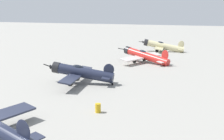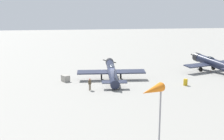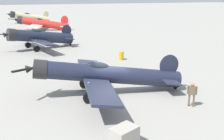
{
  "view_description": "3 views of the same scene",
  "coord_description": "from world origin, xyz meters",
  "px_view_note": "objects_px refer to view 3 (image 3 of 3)",
  "views": [
    {
      "loc": [
        17.39,
        -16.14,
        10.08
      ],
      "look_at": [
        1.02,
        22.71,
        1.6
      ],
      "focal_mm": 47.04,
      "sensor_mm": 36.0,
      "label": 1
    },
    {
      "loc": [
        37.17,
        -10.96,
        9.27
      ],
      "look_at": [
        0.0,
        0.0,
        1.8
      ],
      "focal_mm": 42.45,
      "sensor_mm": 36.0,
      "label": 2
    },
    {
      "loc": [
        -7.21,
        -16.95,
        6.99
      ],
      "look_at": [
        0.0,
        0.0,
        1.8
      ],
      "focal_mm": 42.74,
      "sensor_mm": 36.0,
      "label": 3
    }
  ],
  "objects_px": {
    "airplane_foreground": "(105,75)",
    "airplane_outer_stand": "(29,17)",
    "airplane_far_line": "(42,23)",
    "ground_crew_mechanic": "(192,92)",
    "airplane_mid_apron": "(39,37)",
    "equipment_crate": "(124,136)",
    "fuel_drum": "(121,56)"
  },
  "relations": [
    {
      "from": "airplane_far_line",
      "to": "ground_crew_mechanic",
      "type": "distance_m",
      "value": 43.51
    },
    {
      "from": "airplane_mid_apron",
      "to": "airplane_far_line",
      "type": "distance_m",
      "value": 20.24
    },
    {
      "from": "airplane_outer_stand",
      "to": "airplane_far_line",
      "type": "bearing_deg",
      "value": 81.5
    },
    {
      "from": "airplane_far_line",
      "to": "ground_crew_mechanic",
      "type": "relative_size",
      "value": 7.24
    },
    {
      "from": "ground_crew_mechanic",
      "to": "equipment_crate",
      "type": "relative_size",
      "value": 1.06
    },
    {
      "from": "airplane_foreground",
      "to": "fuel_drum",
      "type": "relative_size",
      "value": 12.9
    },
    {
      "from": "airplane_mid_apron",
      "to": "ground_crew_mechanic",
      "type": "height_order",
      "value": "airplane_mid_apron"
    },
    {
      "from": "airplane_foreground",
      "to": "equipment_crate",
      "type": "distance_m",
      "value": 7.07
    },
    {
      "from": "fuel_drum",
      "to": "airplane_outer_stand",
      "type": "bearing_deg",
      "value": 95.54
    },
    {
      "from": "airplane_far_line",
      "to": "airplane_outer_stand",
      "type": "bearing_deg",
      "value": -68.9
    },
    {
      "from": "airplane_foreground",
      "to": "airplane_far_line",
      "type": "bearing_deg",
      "value": -80.26
    },
    {
      "from": "airplane_mid_apron",
      "to": "equipment_crate",
      "type": "xyz_separation_m",
      "value": [
        0.13,
        -25.97,
        -1.17
      ]
    },
    {
      "from": "ground_crew_mechanic",
      "to": "airplane_foreground",
      "type": "bearing_deg",
      "value": 87.97
    },
    {
      "from": "airplane_foreground",
      "to": "ground_crew_mechanic",
      "type": "height_order",
      "value": "airplane_foreground"
    },
    {
      "from": "airplane_outer_stand",
      "to": "fuel_drum",
      "type": "bearing_deg",
      "value": 85.29
    },
    {
      "from": "airplane_far_line",
      "to": "fuel_drum",
      "type": "xyz_separation_m",
      "value": [
        4.06,
        -29.87,
        -0.95
      ]
    },
    {
      "from": "airplane_mid_apron",
      "to": "airplane_outer_stand",
      "type": "bearing_deg",
      "value": -107.0
    },
    {
      "from": "airplane_foreground",
      "to": "airplane_outer_stand",
      "type": "xyz_separation_m",
      "value": [
        1.02,
        56.58,
        -0.06
      ]
    },
    {
      "from": "ground_crew_mechanic",
      "to": "fuel_drum",
      "type": "distance_m",
      "value": 13.62
    },
    {
      "from": "airplane_far_line",
      "to": "equipment_crate",
      "type": "relative_size",
      "value": 7.66
    },
    {
      "from": "airplane_far_line",
      "to": "ground_crew_mechanic",
      "type": "xyz_separation_m",
      "value": [
        2.77,
        -43.42,
        -0.44
      ]
    },
    {
      "from": "airplane_far_line",
      "to": "equipment_crate",
      "type": "distance_m",
      "value": 46.05
    },
    {
      "from": "airplane_far_line",
      "to": "airplane_mid_apron",
      "type": "bearing_deg",
      "value": 99.73
    },
    {
      "from": "airplane_far_line",
      "to": "airplane_foreground",
      "type": "bearing_deg",
      "value": 107.09
    },
    {
      "from": "ground_crew_mechanic",
      "to": "equipment_crate",
      "type": "xyz_separation_m",
      "value": [
        -6.02,
        -2.51,
        -0.5
      ]
    },
    {
      "from": "airplane_foreground",
      "to": "airplane_mid_apron",
      "type": "relative_size",
      "value": 1.07
    },
    {
      "from": "airplane_outer_stand",
      "to": "equipment_crate",
      "type": "relative_size",
      "value": 7.23
    },
    {
      "from": "airplane_mid_apron",
      "to": "ground_crew_mechanic",
      "type": "bearing_deg",
      "value": 92.06
    },
    {
      "from": "airplane_outer_stand",
      "to": "airplane_mid_apron",
      "type": "bearing_deg",
      "value": 75.4
    },
    {
      "from": "airplane_foreground",
      "to": "airplane_far_line",
      "type": "relative_size",
      "value": 1.03
    },
    {
      "from": "airplane_foreground",
      "to": "ground_crew_mechanic",
      "type": "xyz_separation_m",
      "value": [
        4.32,
        -4.28,
        -0.51
      ]
    },
    {
      "from": "equipment_crate",
      "to": "airplane_far_line",
      "type": "bearing_deg",
      "value": 85.95
    }
  ]
}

